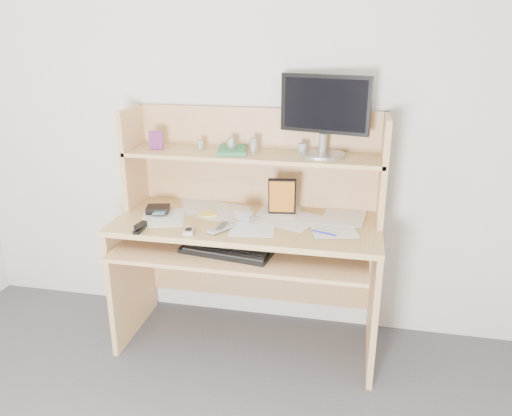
% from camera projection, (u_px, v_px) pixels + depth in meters
% --- Properties ---
extents(back_wall, '(3.60, 0.04, 2.50)m').
position_uv_depth(back_wall, '(259.00, 116.00, 2.76)').
color(back_wall, silver).
rests_on(back_wall, floor).
extents(desk, '(1.40, 0.70, 1.30)m').
position_uv_depth(desk, '(250.00, 225.00, 2.73)').
color(desk, tan).
rests_on(desk, floor).
extents(paper_clutter, '(1.32, 0.54, 0.01)m').
position_uv_depth(paper_clutter, '(247.00, 220.00, 2.63)').
color(paper_clutter, silver).
rests_on(paper_clutter, desk).
extents(keyboard, '(0.48, 0.23, 0.03)m').
position_uv_depth(keyboard, '(226.00, 251.00, 2.48)').
color(keyboard, black).
rests_on(keyboard, desk).
extents(tv_remote, '(0.12, 0.17, 0.02)m').
position_uv_depth(tv_remote, '(222.00, 228.00, 2.50)').
color(tv_remote, gray).
rests_on(tv_remote, paper_clutter).
extents(flip_phone, '(0.06, 0.10, 0.02)m').
position_uv_depth(flip_phone, '(189.00, 230.00, 2.46)').
color(flip_phone, silver).
rests_on(flip_phone, paper_clutter).
extents(stapler, '(0.03, 0.12, 0.04)m').
position_uv_depth(stapler, '(140.00, 227.00, 2.49)').
color(stapler, black).
rests_on(stapler, paper_clutter).
extents(wallet, '(0.14, 0.12, 0.03)m').
position_uv_depth(wallet, '(158.00, 209.00, 2.74)').
color(wallet, black).
rests_on(wallet, paper_clutter).
extents(sticky_note_pad, '(0.11, 0.11, 0.01)m').
position_uv_depth(sticky_note_pad, '(209.00, 214.00, 2.71)').
color(sticky_note_pad, '#FAFC42').
rests_on(sticky_note_pad, desk).
extents(digital_camera, '(0.10, 0.07, 0.06)m').
position_uv_depth(digital_camera, '(244.00, 215.00, 2.61)').
color(digital_camera, '#BCBCBE').
rests_on(digital_camera, paper_clutter).
extents(game_case, '(0.15, 0.04, 0.21)m').
position_uv_depth(game_case, '(282.00, 196.00, 2.66)').
color(game_case, black).
rests_on(game_case, paper_clutter).
extents(blue_pen, '(0.13, 0.05, 0.01)m').
position_uv_depth(blue_pen, '(324.00, 233.00, 2.45)').
color(blue_pen, '#181BB8').
rests_on(blue_pen, paper_clutter).
extents(card_box, '(0.08, 0.04, 0.10)m').
position_uv_depth(card_box, '(156.00, 141.00, 2.71)').
color(card_box, maroon).
rests_on(card_box, desk).
extents(shelf_book, '(0.19, 0.23, 0.02)m').
position_uv_depth(shelf_book, '(232.00, 150.00, 2.67)').
color(shelf_book, '#2F7745').
rests_on(shelf_book, desk).
extents(chip_stack_a, '(0.04, 0.04, 0.05)m').
position_uv_depth(chip_stack_a, '(201.00, 145.00, 2.73)').
color(chip_stack_a, black).
rests_on(chip_stack_a, desk).
extents(chip_stack_b, '(0.06, 0.06, 0.07)m').
position_uv_depth(chip_stack_b, '(231.00, 145.00, 2.69)').
color(chip_stack_b, white).
rests_on(chip_stack_b, desk).
extents(chip_stack_c, '(0.06, 0.06, 0.06)m').
position_uv_depth(chip_stack_c, '(302.00, 149.00, 2.63)').
color(chip_stack_c, black).
rests_on(chip_stack_c, desk).
extents(chip_stack_d, '(0.05, 0.05, 0.08)m').
position_uv_depth(chip_stack_d, '(254.00, 145.00, 2.66)').
color(chip_stack_d, white).
rests_on(chip_stack_d, desk).
extents(monitor, '(0.47, 0.24, 0.41)m').
position_uv_depth(monitor, '(324.00, 113.00, 2.55)').
color(monitor, '#AAABAF').
rests_on(monitor, desk).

